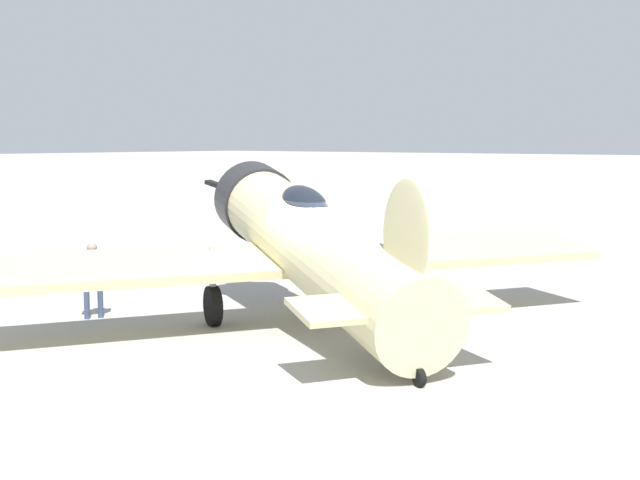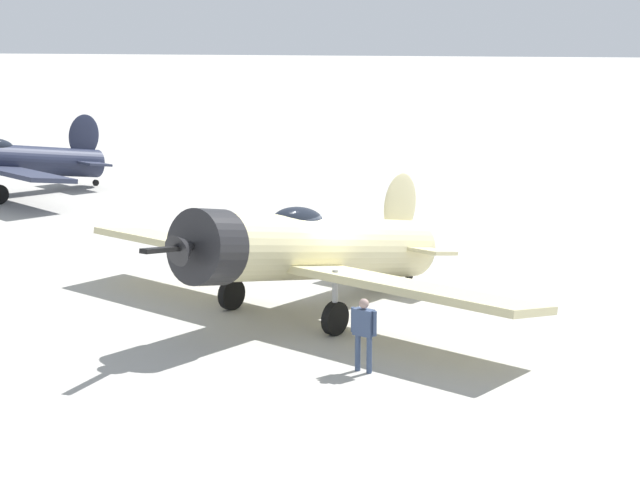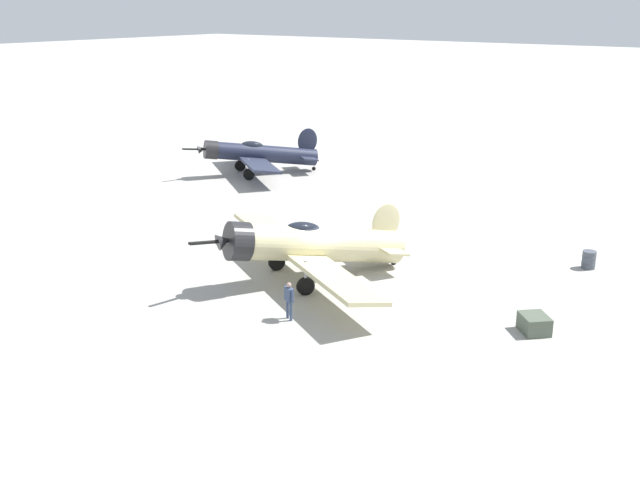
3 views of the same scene
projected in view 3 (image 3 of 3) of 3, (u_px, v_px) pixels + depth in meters
ground_plane at (320, 277)px, 33.74m from camera, size 400.00×400.00×0.00m
airplane_foreground at (310, 245)px, 33.03m from camera, size 9.83×12.52×3.23m
airplane_mid_apron at (257, 154)px, 53.46m from camera, size 9.11×9.71×3.31m
ground_crew_mechanic at (289, 297)px, 28.93m from camera, size 0.37×0.57×1.58m
equipment_crate at (534, 324)px, 27.98m from camera, size 1.51×1.51×0.70m
fuel_drum at (589, 260)px, 34.73m from camera, size 0.67×0.67×0.86m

